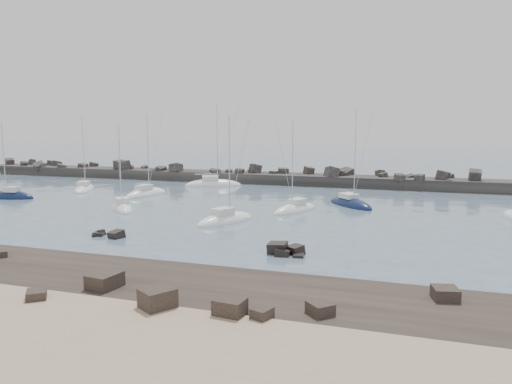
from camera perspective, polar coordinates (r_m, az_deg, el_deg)
ground at (r=56.91m, az=-7.78°, el=-3.42°), size 400.00×400.00×0.00m
rock_shelf at (r=38.81m, az=-22.01°, el=-9.32°), size 140.00×12.00×1.95m
rock_cluster_near at (r=51.48m, az=-16.60°, el=-4.73°), size 3.70×2.18×1.30m
rock_cluster_far at (r=42.98m, az=3.34°, el=-6.87°), size 3.30×2.46×1.66m
breakwater at (r=94.51m, az=-2.00°, el=1.38°), size 115.00×7.76×5.13m
sailboat_1 at (r=87.00m, az=-19.03°, el=0.25°), size 5.65×8.66×13.15m
sailboat_2 at (r=82.35m, az=-26.27°, el=-0.54°), size 7.84×3.33×12.30m
sailboat_3 at (r=78.78m, az=-12.45°, el=-0.26°), size 4.32×8.82×13.42m
sailboat_4 at (r=88.44m, az=-4.93°, el=0.78°), size 10.37×6.87×15.70m
sailboat_5 at (r=66.55m, az=-15.03°, el=-1.84°), size 6.54×7.21×11.96m
sailboat_6 at (r=63.26m, az=4.51°, el=-2.09°), size 5.46×7.98×12.29m
sailboat_7 at (r=56.32m, az=-3.52°, el=-3.33°), size 5.75×8.44×12.98m
sailboat_8 at (r=68.52m, az=10.75°, el=-1.44°), size 7.98×8.36×13.90m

